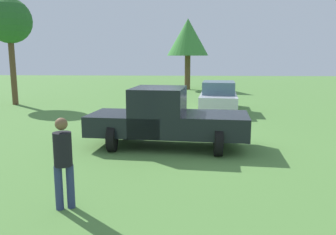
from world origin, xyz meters
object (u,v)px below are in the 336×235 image
tree_side (9,22)px  tree_back_left (188,38)px  sedan_near (218,97)px  pickup_truck (164,117)px  person_bystander (63,158)px

tree_side → tree_back_left: bearing=-44.9°
sedan_near → tree_back_left: bearing=13.0°
pickup_truck → tree_back_left: 19.08m
person_bystander → tree_side: (13.29, 7.69, 3.67)m
person_bystander → tree_side: bearing=-173.2°
tree_back_left → tree_side: size_ratio=0.98×
person_bystander → tree_back_left: tree_back_left is taller
sedan_near → tree_side: 12.21m
pickup_truck → person_bystander: pickup_truck is taller
pickup_truck → person_bystander: 4.66m
tree_back_left → tree_side: bearing=135.1°
sedan_near → person_bystander: 12.12m
pickup_truck → tree_back_left: tree_back_left is taller
pickup_truck → person_bystander: size_ratio=2.94×
pickup_truck → tree_back_left: (18.78, -0.70, 3.33)m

